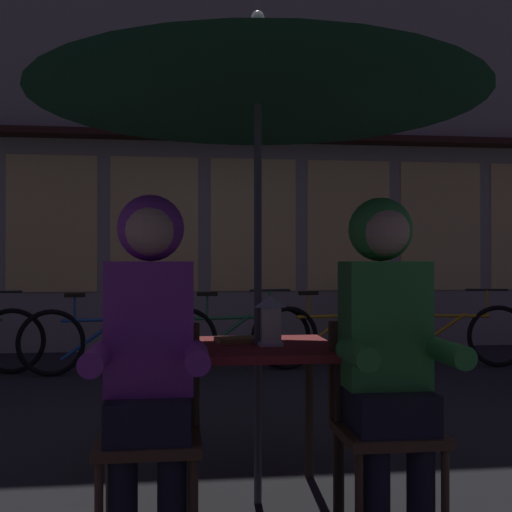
{
  "coord_description": "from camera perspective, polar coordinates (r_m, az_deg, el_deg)",
  "views": [
    {
      "loc": [
        -0.36,
        -2.92,
        1.13
      ],
      "look_at": [
        0.0,
        0.07,
        1.16
      ],
      "focal_mm": 44.08,
      "sensor_mm": 36.0,
      "label": 1
    }
  ],
  "objects": [
    {
      "name": "book",
      "position": [
        3.04,
        -1.73,
        -7.63
      ],
      "size": [
        0.22,
        0.17,
        0.02
      ],
      "primitive_type": "cube",
      "rotation": [
        0.0,
        0.0,
        0.16
      ],
      "color": "olive",
      "rests_on": "cafe_table"
    },
    {
      "name": "ground_plane",
      "position": [
        3.15,
        0.17,
        -21.5
      ],
      "size": [
        60.0,
        60.0,
        0.0
      ],
      "primitive_type": "plane",
      "color": "#232326"
    },
    {
      "name": "person_right_hooded",
      "position": [
        2.65,
        11.75,
        -6.63
      ],
      "size": [
        0.45,
        0.56,
        1.4
      ],
      "color": "black",
      "rests_on": "ground_plane"
    },
    {
      "name": "lantern",
      "position": [
        2.93,
        1.31,
        -5.76
      ],
      "size": [
        0.11,
        0.11,
        0.23
      ],
      "color": "white",
      "rests_on": "cafe_table"
    },
    {
      "name": "potted_plant",
      "position": [
        7.81,
        10.92,
        -4.78
      ],
      "size": [
        0.6,
        0.6,
        0.92
      ],
      "color": "brown",
      "rests_on": "ground_plane"
    },
    {
      "name": "cafe_table",
      "position": [
        2.98,
        0.17,
        -9.98
      ],
      "size": [
        0.72,
        0.72,
        0.74
      ],
      "color": "maroon",
      "rests_on": "ground_plane"
    },
    {
      "name": "bicycle_second",
      "position": [
        6.51,
        -13.63,
        -7.38
      ],
      "size": [
        1.67,
        0.27,
        0.84
      ],
      "color": "black",
      "rests_on": "ground_plane"
    },
    {
      "name": "patio_umbrella",
      "position": [
        3.09,
        0.17,
        17.02
      ],
      "size": [
        2.1,
        2.1,
        2.31
      ],
      "color": "#4C4C51",
      "rests_on": "ground_plane"
    },
    {
      "name": "bicycle_fifth",
      "position": [
        7.11,
        17.15,
        -6.79
      ],
      "size": [
        1.65,
        0.4,
        0.84
      ],
      "color": "black",
      "rests_on": "ground_plane"
    },
    {
      "name": "bicycle_third",
      "position": [
        6.57,
        -2.01,
        -7.33
      ],
      "size": [
        1.67,
        0.3,
        0.84
      ],
      "color": "black",
      "rests_on": "ground_plane"
    },
    {
      "name": "chair_right",
      "position": [
        2.76,
        11.38,
        -13.9
      ],
      "size": [
        0.4,
        0.4,
        0.87
      ],
      "color": "#513823",
      "rests_on": "ground_plane"
    },
    {
      "name": "person_left_hooded",
      "position": [
        2.51,
        -9.63,
        -6.96
      ],
      "size": [
        0.45,
        0.56,
        1.4
      ],
      "color": "black",
      "rests_on": "ground_plane"
    },
    {
      "name": "chair_left",
      "position": [
        2.63,
        -9.58,
        -14.56
      ],
      "size": [
        0.4,
        0.4,
        0.87
      ],
      "color": "#513823",
      "rests_on": "ground_plane"
    },
    {
      "name": "shopfront_building",
      "position": [
        8.59,
        -0.47,
        12.68
      ],
      "size": [
        10.0,
        0.93,
        6.2
      ],
      "color": "#9E9389",
      "rests_on": "ground_plane"
    },
    {
      "name": "bicycle_fourth",
      "position": [
        6.8,
        7.03,
        -7.1
      ],
      "size": [
        1.67,
        0.31,
        0.84
      ],
      "color": "black",
      "rests_on": "ground_plane"
    }
  ]
}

